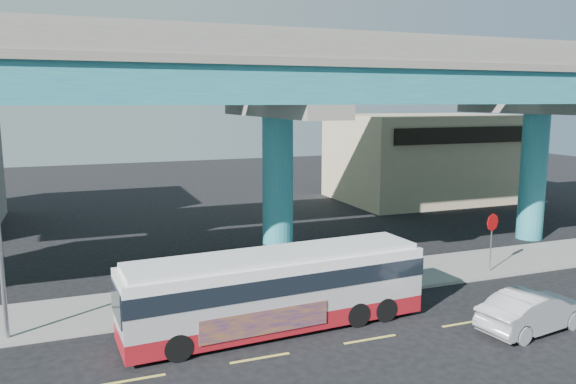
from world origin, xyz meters
name	(u,v)px	position (x,y,z in m)	size (l,w,h in m)	color
ground	(366,336)	(0.00, 0.00, 0.00)	(120.00, 120.00, 0.00)	black
sidewalk	(305,286)	(0.00, 5.50, 0.07)	(70.00, 4.00, 0.15)	gray
lane_markings	(370,339)	(0.00, -0.30, 0.01)	(58.00, 0.12, 0.01)	#D8C64C
viaduct	(277,79)	(0.00, 9.11, 9.14)	(52.00, 12.40, 11.70)	#215D7E
building_beige	(424,157)	(18.00, 22.98, 3.51)	(14.00, 10.23, 7.00)	tan
transit_bus	(277,287)	(-2.68, 1.73, 1.56)	(11.22, 3.08, 2.85)	maroon
sedan	(534,311)	(5.82, -1.71, 0.74)	(4.64, 2.21, 1.47)	#A4A4A8
stop_sign	(492,229)	(8.96, 4.18, 2.18)	(0.82, 0.23, 2.78)	gray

